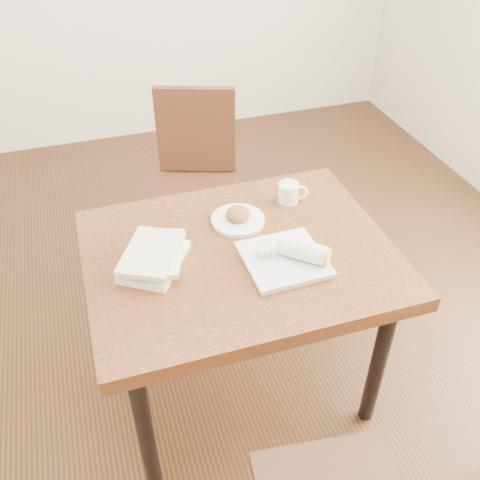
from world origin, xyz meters
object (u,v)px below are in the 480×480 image
object	(u,v)px
coffee_mug	(289,192)
plate_burrito	(290,256)
table	(240,269)
plate_scone	(238,218)
book_stack	(154,256)
chair_far	(196,172)

from	to	relation	value
coffee_mug	plate_burrito	bearing A→B (deg)	-111.73
table	coffee_mug	world-z (taller)	coffee_mug
plate_scone	coffee_mug	world-z (taller)	coffee_mug
plate_scone	coffee_mug	size ratio (longest dim) A/B	1.72
coffee_mug	plate_burrito	xyz separation A→B (m)	(-0.14, -0.35, -0.02)
table	plate_burrito	size ratio (longest dim) A/B	3.80
plate_scone	plate_burrito	world-z (taller)	plate_burrito
table	plate_scone	xyz separation A→B (m)	(0.05, 0.17, 0.11)
plate_burrito	plate_scone	bearing A→B (deg)	109.66
plate_scone	book_stack	size ratio (longest dim) A/B	0.66
table	book_stack	distance (m)	0.33
plate_scone	chair_far	bearing A→B (deg)	89.47
chair_far	coffee_mug	size ratio (longest dim) A/B	7.94
plate_burrito	book_stack	xyz separation A→B (m)	(-0.45, 0.14, 0.01)
table	book_stack	world-z (taller)	book_stack
chair_far	coffee_mug	world-z (taller)	chair_far
chair_far	table	bearing A→B (deg)	-93.31
chair_far	coffee_mug	bearing A→B (deg)	-70.52
table	plate_scone	distance (m)	0.20
table	chair_far	xyz separation A→B (m)	(0.05, 0.90, -0.12)
coffee_mug	plate_burrito	distance (m)	0.38
table	plate_scone	bearing A→B (deg)	74.83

